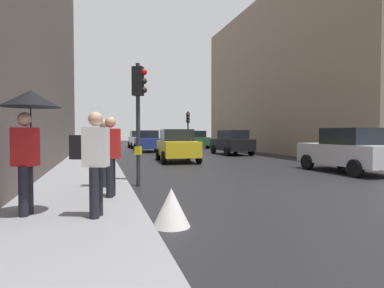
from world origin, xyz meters
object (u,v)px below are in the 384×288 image
object	(u,v)px
pedestrian_with_grey_backpack	(102,149)
warning_sign_triangle	(171,207)
traffic_light_far_median	(188,124)
car_green_estate	(195,139)
car_white_compact	(139,139)
pedestrian_with_black_backpack	(93,158)
car_yellow_taxi	(177,145)
car_blue_van	(148,141)
car_silver_hatchback	(349,150)
pedestrian_with_umbrella	(29,117)
traffic_light_near_right	(139,102)
pedestrian_in_red_jacket	(111,153)
car_dark_suv	(232,142)

from	to	relation	value
pedestrian_with_grey_backpack	warning_sign_triangle	distance (m)	3.87
pedestrian_with_grey_backpack	warning_sign_triangle	xyz separation A→B (m)	(1.09, -3.62, -0.84)
traffic_light_far_median	warning_sign_triangle	distance (m)	22.62
car_green_estate	pedestrian_with_grey_backpack	bearing A→B (deg)	-111.26
traffic_light_far_median	car_green_estate	bearing A→B (deg)	68.98
car_white_compact	pedestrian_with_black_backpack	size ratio (longest dim) A/B	2.39
car_green_estate	pedestrian_with_black_backpack	world-z (taller)	pedestrian_with_black_backpack
car_white_compact	pedestrian_with_black_backpack	bearing A→B (deg)	-97.96
pedestrian_with_grey_backpack	car_white_compact	bearing A→B (deg)	81.41
car_green_estate	car_yellow_taxi	xyz separation A→B (m)	(-5.22, -14.90, 0.00)
car_blue_van	car_silver_hatchback	world-z (taller)	same
pedestrian_with_black_backpack	pedestrian_with_grey_backpack	bearing A→B (deg)	87.03
car_blue_van	pedestrian_with_umbrella	xyz separation A→B (m)	(-5.03, -21.71, 0.96)
traffic_light_far_median	pedestrian_with_umbrella	distance (m)	22.52
traffic_light_far_median	traffic_light_near_right	bearing A→B (deg)	-109.21
car_white_compact	pedestrian_with_grey_backpack	bearing A→B (deg)	-98.59
traffic_light_far_median	warning_sign_triangle	world-z (taller)	traffic_light_far_median
traffic_light_near_right	car_silver_hatchback	distance (m)	8.64
traffic_light_far_median	pedestrian_in_red_jacket	bearing A→B (deg)	-109.41
car_yellow_taxi	pedestrian_with_black_backpack	bearing A→B (deg)	-109.11
traffic_light_far_median	pedestrian_with_black_backpack	world-z (taller)	traffic_light_far_median
car_green_estate	car_white_compact	distance (m)	5.66
traffic_light_near_right	pedestrian_with_umbrella	world-z (taller)	traffic_light_near_right
pedestrian_with_umbrella	pedestrian_in_red_jacket	xyz separation A→B (m)	(1.40, 1.34, -0.71)
car_yellow_taxi	pedestrian_in_red_jacket	bearing A→B (deg)	-110.45
car_yellow_taxi	car_white_compact	distance (m)	16.60
traffic_light_far_median	pedestrian_with_umbrella	xyz separation A→B (m)	(-8.30, -20.93, -0.46)
car_white_compact	pedestrian_with_black_backpack	xyz separation A→B (m)	(-4.02, -28.72, 0.29)
pedestrian_in_red_jacket	car_blue_van	bearing A→B (deg)	79.89
car_silver_hatchback	pedestrian_with_black_backpack	size ratio (longest dim) A/B	2.41
traffic_light_near_right	pedestrian_with_grey_backpack	distance (m)	1.88
pedestrian_with_black_backpack	car_white_compact	bearing A→B (deg)	82.04
car_dark_suv	car_green_estate	bearing A→B (deg)	89.13
traffic_light_far_median	car_green_estate	distance (m)	6.24
car_green_estate	pedestrian_with_umbrella	xyz separation A→B (m)	(-10.48, -26.60, 0.96)
pedestrian_with_black_backpack	car_green_estate	bearing A→B (deg)	70.78
car_blue_van	pedestrian_in_red_jacket	world-z (taller)	pedestrian_in_red_jacket
traffic_light_near_right	car_white_compact	distance (m)	24.85
pedestrian_with_umbrella	pedestrian_with_grey_backpack	bearing A→B (deg)	66.54
car_white_compact	pedestrian_in_red_jacket	size ratio (longest dim) A/B	2.39
car_blue_van	pedestrian_with_grey_backpack	world-z (taller)	pedestrian_with_grey_backpack
car_yellow_taxi	pedestrian_in_red_jacket	size ratio (longest dim) A/B	2.43
car_yellow_taxi	pedestrian_with_grey_backpack	distance (m)	9.75
traffic_light_far_median	car_white_compact	xyz separation A→B (m)	(-3.22, 7.36, -1.43)
traffic_light_far_median	car_yellow_taxi	bearing A→B (deg)	-108.24
car_dark_suv	car_yellow_taxi	bearing A→B (deg)	-138.07
traffic_light_near_right	pedestrian_with_black_backpack	distance (m)	4.46
car_white_compact	warning_sign_triangle	xyz separation A→B (m)	(-2.76, -29.09, -0.55)
pedestrian_with_umbrella	traffic_light_far_median	bearing A→B (deg)	68.37
traffic_light_near_right	traffic_light_far_median	distance (m)	18.29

